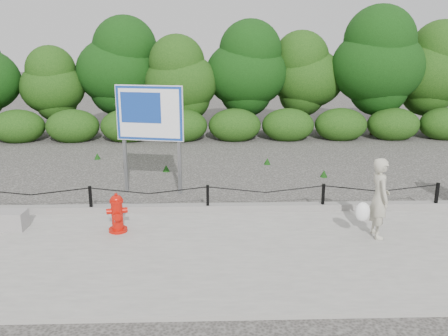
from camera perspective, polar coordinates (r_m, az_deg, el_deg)
ground at (r=10.34m, az=-1.95°, el=-5.66°), size 90.00×90.00×0.00m
sidewalk at (r=8.49m, az=-1.97°, el=-10.27°), size 14.00×4.00×0.08m
curb at (r=10.33m, az=-1.96°, el=-4.79°), size 14.00×0.22×0.14m
chain_barrier at (r=10.18m, az=-1.98°, el=-3.27°), size 10.06×0.06×0.60m
treeline at (r=18.66m, az=1.59°, el=11.77°), size 20.35×3.76×4.80m
fire_hydrant at (r=9.39m, az=-12.73°, el=-5.36°), size 0.43×0.45×0.77m
pedestrian at (r=9.27m, az=18.08°, el=-3.54°), size 0.67×0.56×1.53m
advertising_sign at (r=11.49m, az=-8.94°, el=5.95°), size 1.63×0.45×2.64m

